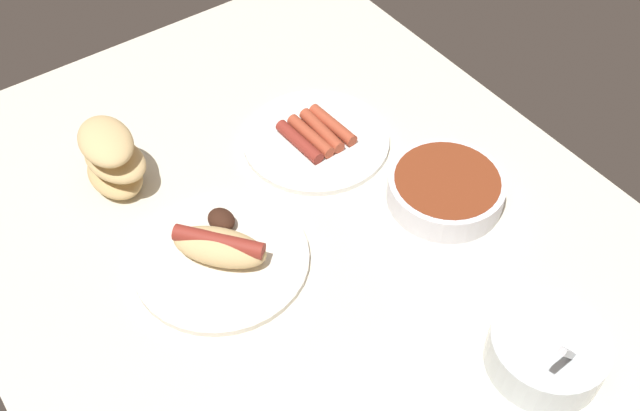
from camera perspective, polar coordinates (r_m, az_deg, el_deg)
The scene contains 6 objects.
ground_plane at distance 108.84cm, azimuth -0.53°, elevation -3.63°, with size 120.00×90.00×3.00cm, color silver.
bread_stack at distance 116.10cm, azimuth -15.61°, elevation 3.48°, with size 12.89×9.69×10.80cm.
plate_hotdog_assembled at distance 105.76cm, azimuth -7.60°, elevation -3.56°, with size 24.97×24.97×5.61cm.
bowl_coleslaw at distance 98.66cm, azimuth 16.97°, elevation -10.51°, with size 14.84×14.84×15.52cm.
plate_sausages at distance 121.53cm, azimuth -0.30°, elevation 5.15°, with size 23.88×23.88×3.01cm.
bowl_chili at distance 113.16cm, azimuth 9.59°, elevation 1.30°, with size 17.55×17.55×4.56cm.
Camera 1 is at (54.34, -37.78, 84.91)cm, focal length 41.88 mm.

